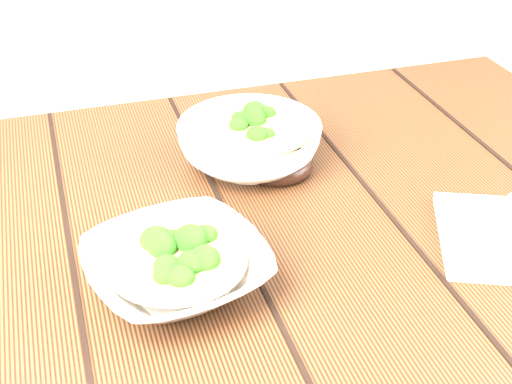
% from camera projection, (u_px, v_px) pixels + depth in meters
% --- Properties ---
extents(table, '(1.20, 0.80, 0.75)m').
position_uv_depth(table, '(249.00, 296.00, 0.97)').
color(table, '#36200F').
rests_on(table, ground).
extents(soup_bowl_front, '(0.23, 0.23, 0.06)m').
position_uv_depth(soup_bowl_front, '(177.00, 267.00, 0.79)').
color(soup_bowl_front, silver).
rests_on(soup_bowl_front, table).
extents(soup_bowl_back, '(0.25, 0.25, 0.07)m').
position_uv_depth(soup_bowl_back, '(249.00, 143.00, 1.01)').
color(soup_bowl_back, silver).
rests_on(soup_bowl_back, table).
extents(trivet, '(0.11, 0.11, 0.02)m').
position_uv_depth(trivet, '(277.00, 164.00, 1.00)').
color(trivet, black).
rests_on(trivet, table).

